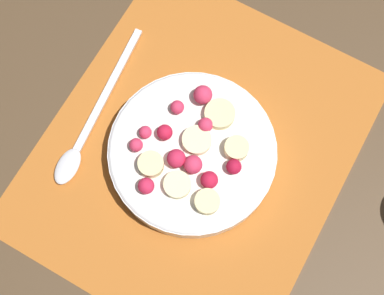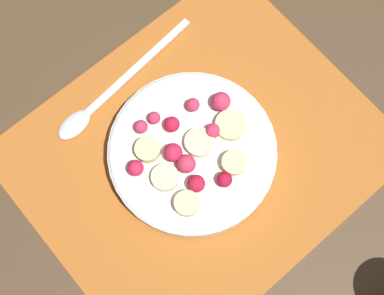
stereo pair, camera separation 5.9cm
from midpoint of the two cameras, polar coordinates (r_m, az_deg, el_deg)
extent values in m
plane|color=#4C3823|center=(0.63, 3.36, -1.00)|extent=(3.00, 3.00, 0.00)
cube|color=#B26023|center=(0.63, 3.38, -0.93)|extent=(0.40, 0.34, 0.01)
cylinder|color=white|center=(0.61, 2.72, -1.09)|extent=(0.19, 0.19, 0.03)
torus|color=white|center=(0.60, 2.76, -0.82)|extent=(0.19, 0.19, 0.01)
cylinder|color=white|center=(0.60, 2.78, -0.71)|extent=(0.17, 0.17, 0.00)
cylinder|color=beige|center=(0.59, 7.31, -2.17)|extent=(0.04, 0.04, 0.01)
cylinder|color=beige|center=(0.60, 3.35, -0.03)|extent=(0.05, 0.05, 0.01)
cylinder|color=beige|center=(0.58, -0.04, -3.73)|extent=(0.04, 0.04, 0.01)
cylinder|color=beige|center=(0.59, -1.93, -0.73)|extent=(0.04, 0.04, 0.01)
cylinder|color=beige|center=(0.58, 2.34, -6.51)|extent=(0.04, 0.04, 0.01)
cylinder|color=beige|center=(0.60, 6.88, 1.89)|extent=(0.05, 0.05, 0.01)
sphere|color=#D12347|center=(0.58, -3.22, -2.69)|extent=(0.02, 0.02, 0.02)
sphere|color=#DB3356|center=(0.58, 2.26, -2.23)|extent=(0.02, 0.02, 0.02)
sphere|color=#D12347|center=(0.59, 0.81, -1.03)|extent=(0.02, 0.02, 0.02)
sphere|color=#DB3356|center=(0.60, -1.31, 2.72)|extent=(0.01, 0.01, 0.01)
sphere|color=#DB3356|center=(0.61, 5.87, 4.46)|extent=(0.02, 0.02, 0.02)
sphere|color=#DB3356|center=(0.60, 4.71, 1.66)|extent=(0.02, 0.02, 0.02)
sphere|color=red|center=(0.58, 3.34, -4.38)|extent=(0.02, 0.02, 0.02)
sphere|color=#DB3356|center=(0.60, -2.71, 1.76)|extent=(0.02, 0.02, 0.02)
sphere|color=red|center=(0.60, 0.62, 2.02)|extent=(0.02, 0.02, 0.02)
sphere|color=#DB3356|center=(0.61, 2.83, 4.11)|extent=(0.02, 0.02, 0.02)
sphere|color=#B21433|center=(0.58, 6.35, -3.91)|extent=(0.02, 0.02, 0.02)
cube|color=silver|center=(0.66, -3.19, 8.25)|extent=(0.17, 0.03, 0.00)
ellipsoid|color=silver|center=(0.64, -9.94, 1.97)|extent=(0.05, 0.03, 0.01)
camera|label=1|loc=(0.03, -87.10, 9.72)|focal=50.00mm
camera|label=2|loc=(0.03, 92.90, -9.72)|focal=50.00mm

